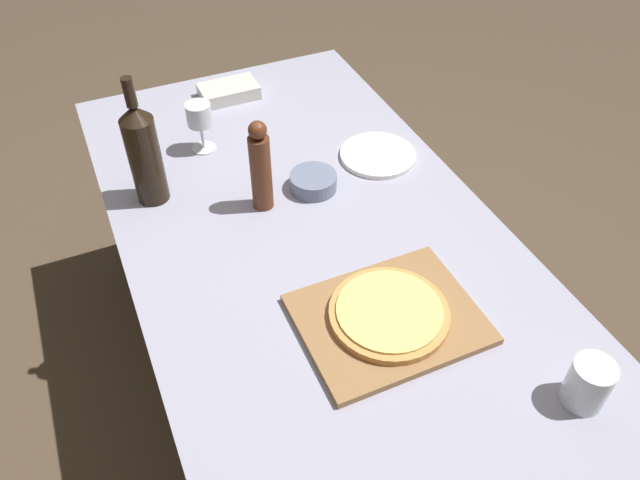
% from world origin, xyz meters
% --- Properties ---
extents(ground_plane, '(12.00, 12.00, 0.00)m').
position_xyz_m(ground_plane, '(0.00, 0.00, 0.00)').
color(ground_plane, '#4C3D2D').
extents(dining_table, '(0.92, 1.70, 0.73)m').
position_xyz_m(dining_table, '(0.00, 0.00, 0.65)').
color(dining_table, '#9393A8').
rests_on(dining_table, ground_plane).
extents(cutting_board, '(0.39, 0.31, 0.02)m').
position_xyz_m(cutting_board, '(0.04, -0.35, 0.74)').
color(cutting_board, olive).
rests_on(cutting_board, dining_table).
extents(pizza, '(0.26, 0.26, 0.02)m').
position_xyz_m(pizza, '(0.04, -0.35, 0.76)').
color(pizza, '#C68947').
rests_on(pizza, cutting_board).
extents(wine_bottle, '(0.08, 0.08, 0.36)m').
position_xyz_m(wine_bottle, '(-0.33, 0.28, 0.88)').
color(wine_bottle, black).
rests_on(wine_bottle, dining_table).
extents(pepper_mill, '(0.05, 0.05, 0.26)m').
position_xyz_m(pepper_mill, '(-0.08, 0.13, 0.85)').
color(pepper_mill, '#5B2D19').
rests_on(pepper_mill, dining_table).
extents(wine_glass, '(0.07, 0.07, 0.15)m').
position_xyz_m(wine_glass, '(-0.15, 0.44, 0.84)').
color(wine_glass, silver).
rests_on(wine_glass, dining_table).
extents(small_bowl, '(0.13, 0.13, 0.04)m').
position_xyz_m(small_bowl, '(0.07, 0.14, 0.75)').
color(small_bowl, slate).
rests_on(small_bowl, dining_table).
extents(drinking_tumbler, '(0.08, 0.08, 0.11)m').
position_xyz_m(drinking_tumbler, '(0.29, -0.68, 0.78)').
color(drinking_tumbler, silver).
rests_on(drinking_tumbler, dining_table).
extents(dinner_plate, '(0.22, 0.22, 0.01)m').
position_xyz_m(dinner_plate, '(0.30, 0.20, 0.74)').
color(dinner_plate, white).
rests_on(dinner_plate, dining_table).
extents(food_container, '(0.19, 0.11, 0.04)m').
position_xyz_m(food_container, '(0.01, 0.69, 0.75)').
color(food_container, beige).
rests_on(food_container, dining_table).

